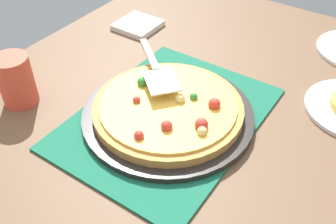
# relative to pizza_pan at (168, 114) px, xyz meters

# --- Properties ---
(dining_table) EXTENTS (1.40, 1.00, 0.75)m
(dining_table) POSITION_rel_pizza_pan_xyz_m (0.00, 0.00, -0.12)
(dining_table) COLOR brown
(dining_table) RESTS_ON ground_plane
(placemat) EXTENTS (0.48, 0.36, 0.01)m
(placemat) POSITION_rel_pizza_pan_xyz_m (0.00, 0.00, -0.01)
(placemat) COLOR #145B42
(placemat) RESTS_ON dining_table
(pizza_pan) EXTENTS (0.38, 0.38, 0.01)m
(pizza_pan) POSITION_rel_pizza_pan_xyz_m (0.00, 0.00, 0.00)
(pizza_pan) COLOR black
(pizza_pan) RESTS_ON placemat
(pizza) EXTENTS (0.33, 0.33, 0.05)m
(pizza) POSITION_rel_pizza_pan_xyz_m (0.00, 0.00, 0.02)
(pizza) COLOR #B78442
(pizza) RESTS_ON pizza_pan
(cup_near) EXTENTS (0.08, 0.08, 0.12)m
(cup_near) POSITION_rel_pizza_pan_xyz_m (0.14, -0.32, 0.05)
(cup_near) COLOR #E04C38
(cup_near) RESTS_ON dining_table
(pizza_server) EXTENTS (0.18, 0.20, 0.01)m
(pizza_server) POSITION_rel_pizza_pan_xyz_m (-0.06, -0.07, 0.06)
(pizza_server) COLOR silver
(pizza_server) RESTS_ON pizza
(napkin_stack) EXTENTS (0.12, 0.12, 0.02)m
(napkin_stack) POSITION_rel_pizza_pan_xyz_m (-0.30, -0.31, -0.01)
(napkin_stack) COLOR white
(napkin_stack) RESTS_ON dining_table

